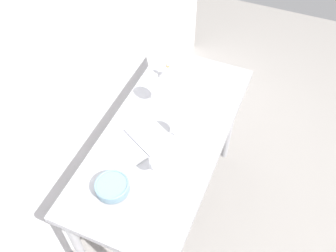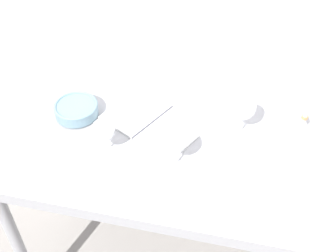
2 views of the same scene
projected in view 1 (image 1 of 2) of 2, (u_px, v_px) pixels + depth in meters
The scene contains 10 objects.
ground_plane at pixel (165, 208), 2.75m from camera, with size 6.00×6.00×0.00m, color gray.
back_wall at pixel (76, 54), 1.88m from camera, with size 3.80×0.04×2.60m, color silver.
steel_counter at pixel (166, 144), 2.14m from camera, with size 1.40×0.65×0.90m.
wine_glass_near_left at pixel (157, 162), 1.80m from camera, with size 0.08×0.08×0.15m.
wine_glass_far_right at pixel (158, 87), 2.11m from camera, with size 0.09×0.09×0.19m.
wine_glass_near_center at pixel (180, 124), 1.94m from camera, with size 0.08×0.08×0.17m.
open_notebook at pixel (136, 143), 2.01m from camera, with size 0.43×0.38×0.01m.
tasting_sheet_upper at pixel (193, 106), 2.19m from camera, with size 0.18×0.22×0.00m, color white.
tasting_bowl at pixel (112, 186), 1.80m from camera, with size 0.17×0.17×0.06m.
decanter_funnel at pixel (168, 72), 2.31m from camera, with size 0.12×0.12×0.14m.
Camera 1 is at (-1.19, -0.52, 2.50)m, focal length 39.20 mm.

